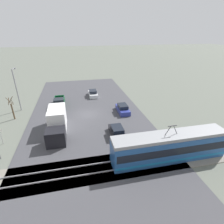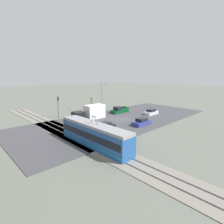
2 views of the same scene
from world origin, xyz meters
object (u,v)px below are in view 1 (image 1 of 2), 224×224
sedan_car_2 (123,109)px  no_parking_sign (1,135)px  light_rail_tram (169,147)px  box_truck (57,122)px  sedan_car_0 (117,132)px  street_lamp_near_crossing (16,87)px  sedan_car_1 (93,94)px  pickup_truck (59,103)px  street_tree (12,109)px

sedan_car_2 → no_parking_sign: size_ratio=1.88×
light_rail_tram → sedan_car_2: bearing=-82.9°
sedan_car_2 → no_parking_sign: (18.90, 6.33, 0.72)m
box_truck → sedan_car_0: (-8.63, 3.24, -0.94)m
street_lamp_near_crossing → no_parking_sign: 12.31m
light_rail_tram → box_truck: (13.39, -9.44, -0.11)m
sedan_car_1 → sedan_car_2: (-4.44, 10.15, 0.03)m
sedan_car_2 → pickup_truck: bearing=-25.3°
sedan_car_1 → sedan_car_0: bearing=-85.5°
box_truck → sedan_car_1: size_ratio=1.90×
box_truck → street_tree: street_tree is taller
sedan_car_0 → light_rail_tram: bearing=127.5°
sedan_car_1 → no_parking_sign: (14.46, 16.48, 0.75)m
street_tree → box_truck: bearing=142.3°
sedan_car_1 → sedan_car_2: 11.08m
light_rail_tram → street_tree: size_ratio=3.32×
sedan_car_1 → sedan_car_2: sedan_car_2 is taller
sedan_car_0 → sedan_car_2: (-3.03, -7.76, 0.04)m
light_rail_tram → street_lamp_near_crossing: size_ratio=1.73×
light_rail_tram → no_parking_sign: light_rail_tram is taller
box_truck → no_parking_sign: (7.24, 1.81, -0.18)m
street_tree → no_parking_sign: (-0.51, 7.80, -0.47)m
sedan_car_2 → box_truck: bearing=21.2°
sedan_car_0 → box_truck: bearing=-20.6°
no_parking_sign → box_truck: bearing=-166.0°
street_lamp_near_crossing → box_truck: bearing=126.8°
light_rail_tram → no_parking_sign: 22.00m
box_truck → light_rail_tram: bearing=144.8°
sedan_car_2 → no_parking_sign: 19.94m
street_tree → street_lamp_near_crossing: size_ratio=0.52×
box_truck → sedan_car_2: size_ratio=1.87×
street_lamp_near_crossing → street_tree: bearing=86.9°
pickup_truck → sedan_car_0: 16.07m
sedan_car_1 → street_lamp_near_crossing: 15.94m
box_truck → street_tree: size_ratio=1.97×
pickup_truck → sedan_car_1: size_ratio=1.27×
light_rail_tram → sedan_car_0: size_ratio=3.15×
light_rail_tram → sedan_car_2: light_rail_tram is taller
box_truck → street_lamp_near_crossing: street_lamp_near_crossing is taller
sedan_car_0 → no_parking_sign: no_parking_sign is taller
sedan_car_1 → sedan_car_2: bearing=-66.4°
light_rail_tram → no_parking_sign: bearing=-20.3°
pickup_truck → street_tree: (7.49, 4.17, 1.14)m
pickup_truck → no_parking_sign: bearing=59.7°
pickup_truck → no_parking_sign: (6.98, 11.96, 0.66)m
pickup_truck → sedan_car_2: (-11.92, 5.63, -0.06)m
street_tree → street_lamp_near_crossing: street_lamp_near_crossing is taller
sedan_car_2 → street_tree: bearing=-4.3°
pickup_truck → no_parking_sign: no_parking_sign is taller
light_rail_tram → sedan_car_1: light_rail_tram is taller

